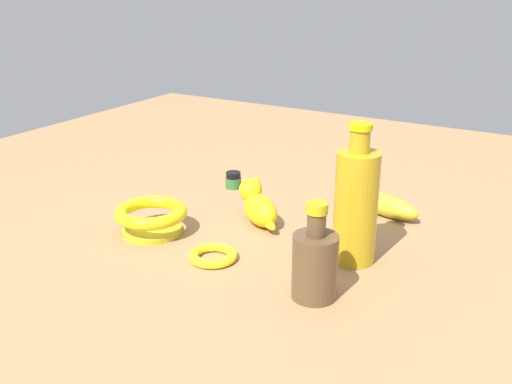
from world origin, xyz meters
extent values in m
plane|color=#936D47|center=(0.00, 0.00, 0.00)|extent=(2.00, 2.00, 0.00)
ellipsoid|color=yellow|center=(0.00, 0.02, 0.03)|extent=(0.12, 0.11, 0.06)
sphere|color=yellow|center=(-0.04, 0.04, 0.06)|extent=(0.05, 0.05, 0.05)
cone|color=yellow|center=(-0.05, 0.03, 0.08)|extent=(0.02, 0.02, 0.02)
cone|color=yellow|center=(-0.03, 0.05, 0.08)|extent=(0.02, 0.02, 0.02)
ellipsoid|color=yellow|center=(0.04, -0.01, 0.02)|extent=(0.05, 0.04, 0.02)
cylinder|color=gold|center=(-0.16, -0.13, 0.01)|extent=(0.11, 0.11, 0.01)
torus|color=yellow|center=(-0.16, -0.13, 0.04)|extent=(0.14, 0.14, 0.02)
cylinder|color=#2E6733|center=(-0.16, 0.17, 0.01)|extent=(0.04, 0.04, 0.02)
cylinder|color=yellow|center=(-0.16, 0.17, 0.02)|extent=(0.03, 0.03, 0.00)
cylinder|color=black|center=(-0.16, 0.17, 0.03)|extent=(0.03, 0.03, 0.01)
torus|color=yellow|center=(0.01, -0.16, 0.01)|extent=(0.09, 0.09, 0.02)
cylinder|color=#B69018|center=(0.22, -0.04, 0.10)|extent=(0.07, 0.07, 0.20)
cylinder|color=#B69018|center=(0.22, -0.04, 0.22)|extent=(0.03, 0.03, 0.04)
cylinder|color=#CBC709|center=(0.22, -0.04, 0.24)|extent=(0.04, 0.04, 0.01)
cylinder|color=brown|center=(0.22, -0.19, 0.05)|extent=(0.07, 0.07, 0.10)
cylinder|color=brown|center=(0.22, -0.19, 0.12)|extent=(0.03, 0.03, 0.04)
cylinder|color=#B7A814|center=(0.22, -0.19, 0.15)|extent=(0.03, 0.03, 0.02)
ellipsoid|color=gold|center=(0.20, 0.19, 0.02)|extent=(0.16, 0.09, 0.05)
camera|label=1|loc=(0.57, -0.95, 0.48)|focal=42.64mm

